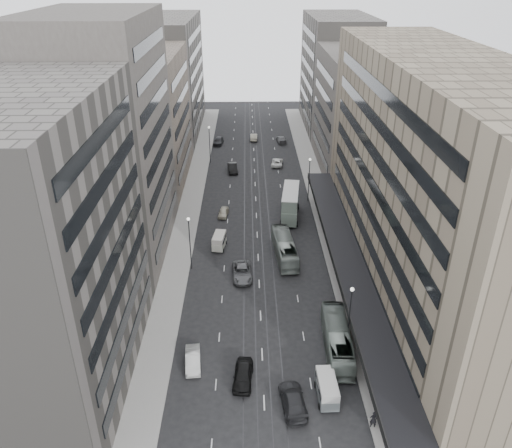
{
  "coord_description": "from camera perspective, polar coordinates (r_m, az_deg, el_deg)",
  "views": [
    {
      "loc": [
        -1.46,
        -49.07,
        39.31
      ],
      "look_at": [
        -0.3,
        16.21,
        5.02
      ],
      "focal_mm": 35.0,
      "sensor_mm": 36.0,
      "label": 1
    }
  ],
  "objects": [
    {
      "name": "lamp_right_near",
      "position": [
        56.83,
        10.68,
        -9.74
      ],
      "size": [
        0.44,
        0.44,
        8.32
      ],
      "color": "#262628",
      "rests_on": "ground"
    },
    {
      "name": "building_right_far",
      "position": [
        135.45,
        9.15,
        16.6
      ],
      "size": [
        15.0,
        32.0,
        28.0
      ],
      "primitive_type": "cube",
      "color": "#625E58",
      "rests_on": "ground"
    },
    {
      "name": "sedan_3",
      "position": [
        52.59,
        4.27,
        -19.44
      ],
      "size": [
        2.88,
        5.89,
        1.65
      ],
      "primitive_type": "imported",
      "rotation": [
        0.0,
        0.0,
        3.24
      ],
      "color": "black",
      "rests_on": "ground"
    },
    {
      "name": "ground",
      "position": [
        62.89,
        0.55,
        -10.98
      ],
      "size": [
        220.0,
        220.0,
        0.0
      ],
      "primitive_type": "plane",
      "color": "black",
      "rests_on": "ground"
    },
    {
      "name": "vw_microbus",
      "position": [
        53.35,
        8.12,
        -18.06
      ],
      "size": [
        2.09,
        4.42,
        2.37
      ],
      "rotation": [
        0.0,
        0.0,
        0.02
      ],
      "color": "slate",
      "rests_on": "ground"
    },
    {
      "name": "building_left_c",
      "position": [
        100.79,
        -12.71,
        11.61
      ],
      "size": [
        15.0,
        28.0,
        25.0
      ],
      "primitive_type": "cube",
      "color": "#706357",
      "rests_on": "ground"
    },
    {
      "name": "bus_near",
      "position": [
        58.57,
        9.26,
        -12.85
      ],
      "size": [
        3.14,
        11.38,
        3.14
      ],
      "primitive_type": "imported",
      "rotation": [
        0.0,
        0.0,
        3.1
      ],
      "color": "slate",
      "rests_on": "ground"
    },
    {
      "name": "sedan_2",
      "position": [
        70.26,
        -1.6,
        -5.54
      ],
      "size": [
        3.01,
        5.92,
        1.6
      ],
      "primitive_type": "imported",
      "rotation": [
        0.0,
        0.0,
        0.06
      ],
      "color": "#5F6062",
      "rests_on": "ground"
    },
    {
      "name": "sedan_5",
      "position": [
        106.08,
        -2.7,
        6.42
      ],
      "size": [
        2.36,
        5.39,
        1.72
      ],
      "primitive_type": "imported",
      "rotation": [
        0.0,
        0.0,
        0.1
      ],
      "color": "black",
      "rests_on": "ground"
    },
    {
      "name": "sedan_8",
      "position": [
        123.38,
        -4.29,
        9.47
      ],
      "size": [
        2.7,
        5.27,
        1.72
      ],
      "primitive_type": "imported",
      "rotation": [
        0.0,
        0.0,
        -0.14
      ],
      "color": "#27282A",
      "rests_on": "ground"
    },
    {
      "name": "sedan_0",
      "position": [
        54.83,
        -1.49,
        -16.86
      ],
      "size": [
        2.41,
        5.07,
        1.68
      ],
      "primitive_type": "imported",
      "rotation": [
        0.0,
        0.0,
        -0.09
      ],
      "color": "black",
      "rests_on": "ground"
    },
    {
      "name": "sedan_4",
      "position": [
        87.19,
        -3.75,
        1.33
      ],
      "size": [
        1.99,
        4.05,
        1.33
      ],
      "primitive_type": "imported",
      "rotation": [
        0.0,
        0.0,
        -0.11
      ],
      "color": "#B9B299",
      "rests_on": "ground"
    },
    {
      "name": "sidewalk_left",
      "position": [
        95.63,
        -7.26,
        3.25
      ],
      "size": [
        4.0,
        125.0,
        0.15
      ],
      "primitive_type": "cube",
      "color": "gray",
      "rests_on": "ground"
    },
    {
      "name": "building_right_mid",
      "position": [
        107.18,
        11.66,
        12.39
      ],
      "size": [
        15.0,
        28.0,
        24.0
      ],
      "primitive_type": "cube",
      "color": "#49433F",
      "rests_on": "ground"
    },
    {
      "name": "double_decker",
      "position": [
        85.77,
        3.94,
        2.41
      ],
      "size": [
        3.86,
        9.61,
        5.11
      ],
      "rotation": [
        0.0,
        0.0,
        -0.13
      ],
      "color": "slate",
      "rests_on": "ground"
    },
    {
      "name": "sedan_1",
      "position": [
        57.01,
        -7.23,
        -15.13
      ],
      "size": [
        2.04,
        4.68,
        1.5
      ],
      "primitive_type": "imported",
      "rotation": [
        0.0,
        0.0,
        0.1
      ],
      "color": "beige",
      "rests_on": "ground"
    },
    {
      "name": "sedan_7",
      "position": [
        124.61,
        2.91,
        9.65
      ],
      "size": [
        2.6,
        5.37,
        1.51
      ],
      "primitive_type": "imported",
      "rotation": [
        0.0,
        0.0,
        3.24
      ],
      "color": "#535355",
      "rests_on": "ground"
    },
    {
      "name": "lamp_left_near",
      "position": [
        70.43,
        -7.61,
        -1.53
      ],
      "size": [
        0.44,
        0.44,
        8.32
      ],
      "color": "#262628",
      "rests_on": "ground"
    },
    {
      "name": "sidewalk_right",
      "position": [
        95.99,
        7.15,
        3.35
      ],
      "size": [
        4.0,
        125.0,
        0.15
      ],
      "primitive_type": "cube",
      "color": "gray",
      "rests_on": "ground"
    },
    {
      "name": "building_left_b",
      "position": [
        74.38,
        -16.81,
        9.07
      ],
      "size": [
        15.0,
        26.0,
        34.0
      ],
      "primitive_type": "cube",
      "color": "#49433F",
      "rests_on": "ground"
    },
    {
      "name": "pedestrian",
      "position": [
        51.7,
        13.26,
        -20.92
      ],
      "size": [
        0.71,
        0.47,
        1.93
      ],
      "primitive_type": "imported",
      "rotation": [
        0.0,
        0.0,
        3.15
      ],
      "color": "black",
      "rests_on": "sidewalk_right"
    },
    {
      "name": "building_left_a",
      "position": [
        51.76,
        -23.68,
        -2.87
      ],
      "size": [
        15.0,
        28.0,
        30.0
      ],
      "primitive_type": "cube",
      "color": "#625E58",
      "rests_on": "ground"
    },
    {
      "name": "panel_van",
      "position": [
        77.15,
        -4.23,
        -1.91
      ],
      "size": [
        2.23,
        3.9,
        2.33
      ],
      "rotation": [
        0.0,
        0.0,
        -0.14
      ],
      "color": "beige",
      "rests_on": "ground"
    },
    {
      "name": "lamp_left_far",
      "position": [
        109.82,
        -5.34,
        9.49
      ],
      "size": [
        0.44,
        0.44,
        8.32
      ],
      "color": "#262628",
      "rests_on": "ground"
    },
    {
      "name": "sedan_9",
      "position": [
        126.24,
        -0.25,
        9.93
      ],
      "size": [
        1.79,
        4.74,
        1.55
      ],
      "primitive_type": "imported",
      "rotation": [
        0.0,
        0.0,
        3.11
      ],
      "color": "#AEA790",
      "rests_on": "ground"
    },
    {
      "name": "building_left_d",
      "position": [
        132.08,
        -10.13,
        16.25
      ],
      "size": [
        15.0,
        38.0,
        28.0
      ],
      "primitive_type": "cube",
      "color": "#625E58",
      "rests_on": "ground"
    },
    {
      "name": "department_store",
      "position": [
        66.15,
        19.39,
        4.46
      ],
      "size": [
        19.2,
        60.0,
        30.0
      ],
      "color": "gray",
      "rests_on": "ground"
    },
    {
      "name": "bus_far",
      "position": [
        74.6,
        3.28,
        -2.76
      ],
      "size": [
        3.51,
        11.27,
        3.09
      ],
      "primitive_type": "imported",
      "rotation": [
        0.0,
        0.0,
        3.23
      ],
      "color": "gray",
      "rests_on": "ground"
    },
    {
      "name": "sedan_6",
      "position": [
        109.63,
        2.44,
        7.06
      ],
      "size": [
        2.94,
        5.33,
        1.41
      ],
      "primitive_type": "imported",
      "rotation": [
        0.0,
        0.0,
        3.02
      ],
      "color": "white",
      "rests_on": "ground"
    },
    {
      "name": "lamp_right_far",
      "position": [
        91.41,
        6.1,
        5.64
      ],
      "size": [
        0.44,
        0.44,
        8.32
      ],
      "color": "#262628",
      "rests_on": "ground"
    }
  ]
}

